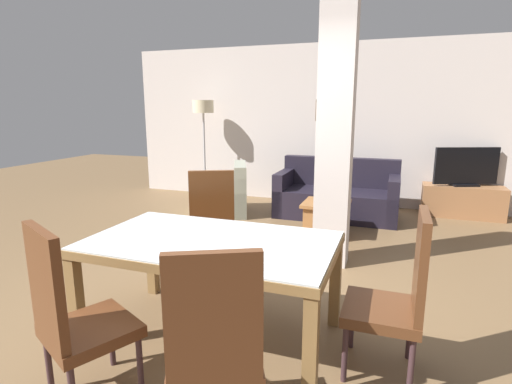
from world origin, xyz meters
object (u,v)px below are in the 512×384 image
Objects in this scene: sofa at (337,197)px; floor_lamp at (203,116)px; armchair at (222,196)px; dining_chair_far_left at (212,225)px; dining_table at (212,258)px; coffee_table at (326,218)px; tv_stand at (462,201)px; dining_chair_near_left at (72,314)px; dining_chair_near_right at (214,345)px; tv_screen at (466,167)px; dining_chair_head_right at (398,293)px; bottle at (318,196)px.

floor_lamp is at bearing -10.01° from sofa.
armchair is 0.65× the size of floor_lamp.
armchair is (-1.75, -0.43, -0.02)m from sofa.
floor_lamp reaches higher than dining_chair_far_left.
coffee_table is at bearing 82.00° from dining_table.
armchair reaches higher than coffee_table.
dining_chair_far_left reaches higher than tv_stand.
dining_chair_near_left reaches higher than coffee_table.
dining_chair_near_right is at bearing -62.87° from floor_lamp.
dining_chair_near_left reaches higher than tv_stand.
floor_lamp is (-1.67, 3.18, 0.96)m from dining_chair_far_left.
tv_screen reaches higher than dining_chair_far_left.
dining_chair_head_right is 4.34m from tv_stand.
dining_chair_near_right is 1.00× the size of dining_chair_head_right.
dining_chair_head_right is (0.83, 0.87, 0.00)m from dining_chair_near_right.
dining_table is 3.51m from armchair.
dining_chair_head_right is 1.90m from dining_chair_near_left.
dining_chair_far_left is 1.84m from bottle.
sofa is at bearing 84.27° from bottle.
dining_table reaches higher than bottle.
sofa is (0.80, 2.74, -0.25)m from dining_chair_far_left.
dining_chair_near_left is 5.31m from floor_lamp.
dining_chair_near_right is at bearing 49.30° from tv_screen.
dining_table reaches higher than tv_stand.
dining_chair_near_right is 5.64m from floor_lamp.
floor_lamp is (-2.37, 1.47, 0.97)m from bottle.
armchair is 1.77m from bottle.
tv_screen is (1.76, 5.10, 0.22)m from dining_chair_near_right.
armchair is (-0.95, 4.08, -0.27)m from dining_chair_near_left.
dining_chair_near_left is 4.59m from sofa.
bottle reaches higher than tv_stand.
bottle is 2.53m from tv_screen.
dining_chair_near_right is 1.00× the size of dining_chair_far_left.
floor_lamp reaches higher than armchair.
dining_chair_near_left reaches higher than sofa.
sofa reaches higher than bottle.
dining_chair_far_left is at bearing 115.51° from dining_table.
bottle is at bearing -137.67° from dining_chair_far_left.
dining_table is 0.97m from dining_chair_near_right.
dining_chair_near_left is 1.82× the size of coffee_table.
dining_chair_head_right is at bearing -71.40° from coffee_table.
sofa reaches higher than tv_stand.
dining_chair_far_left is 2.87m from sofa.
dining_chair_far_left reaches higher than coffee_table.
dining_chair_far_left is 3.72m from floor_lamp.
tv_stand is at bearing -153.71° from dining_chair_far_left.
sofa is 1.00m from coffee_table.
dining_chair_near_right and dining_chair_near_left have the same top height.
dining_chair_near_right is 3.53m from coffee_table.
tv_screen is (2.62, 5.10, 0.22)m from dining_chair_near_left.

